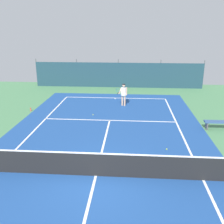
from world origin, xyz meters
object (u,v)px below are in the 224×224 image
at_px(tennis_net, 96,164).
at_px(parked_car, 120,74).
at_px(tennis_ball_midcourt, 93,115).
at_px(courtside_bench, 219,123).
at_px(tennis_player, 123,93).
at_px(tennis_ball_near_player, 167,149).
at_px(water_bottle, 31,109).

bearing_deg(tennis_net, parked_car, 89.94).
height_order(tennis_ball_midcourt, courtside_bench, courtside_bench).
bearing_deg(courtside_bench, parked_car, 115.14).
bearing_deg(tennis_player, courtside_bench, 163.34).
bearing_deg(tennis_ball_near_player, parked_car, 100.54).
bearing_deg(tennis_net, tennis_ball_midcourt, 99.24).
relative_size(tennis_player, courtside_bench, 1.03).
relative_size(tennis_ball_midcourt, parked_car, 0.02).
height_order(tennis_player, tennis_ball_near_player, tennis_player).
bearing_deg(water_bottle, tennis_ball_near_player, -31.74).
bearing_deg(water_bottle, courtside_bench, -11.85).
height_order(tennis_player, courtside_bench, tennis_player).
relative_size(tennis_net, tennis_player, 6.17).
height_order(tennis_ball_near_player, courtside_bench, courtside_bench).
height_order(tennis_net, courtside_bench, tennis_net).
relative_size(tennis_net, courtside_bench, 6.33).
bearing_deg(tennis_ball_midcourt, tennis_ball_near_player, -48.52).
xyz_separation_m(courtside_bench, water_bottle, (-11.98, 2.51, -0.25)).
xyz_separation_m(tennis_net, tennis_player, (0.74, 9.74, 0.45)).
relative_size(tennis_ball_near_player, courtside_bench, 0.04).
bearing_deg(water_bottle, tennis_ball_midcourt, -7.62).
xyz_separation_m(tennis_net, courtside_bench, (6.31, 5.40, -0.14)).
distance_m(tennis_player, parked_car, 9.09).
distance_m(tennis_net, tennis_ball_near_player, 3.98).
xyz_separation_m(tennis_net, tennis_ball_near_player, (3.05, 2.52, -0.48)).
height_order(tennis_ball_near_player, tennis_ball_midcourt, same).
xyz_separation_m(tennis_player, parked_car, (-0.72, 9.06, -0.12)).
relative_size(tennis_player, tennis_ball_midcourt, 24.85).
bearing_deg(tennis_ball_midcourt, parked_car, 83.99).
height_order(tennis_net, tennis_player, tennis_player).
distance_m(tennis_net, tennis_player, 9.78).
height_order(tennis_ball_midcourt, water_bottle, water_bottle).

